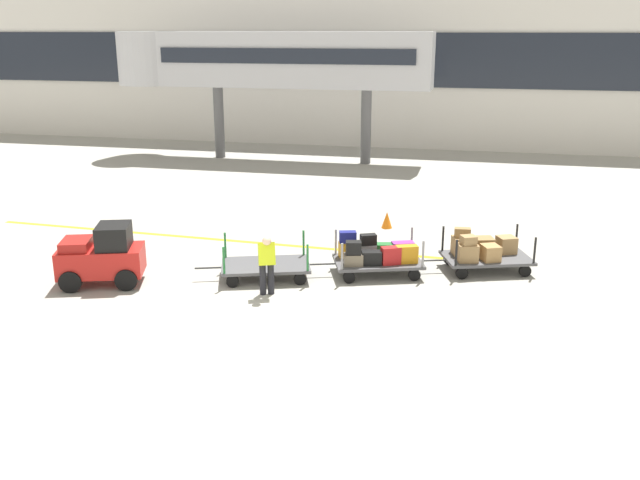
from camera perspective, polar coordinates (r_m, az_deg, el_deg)
The scene contains 10 objects.
ground_plane at distance 15.50m, azimuth -7.27°, elevation -7.26°, with size 120.00×120.00×0.00m, color #9E9B91.
apron_lead_line at distance 22.04m, azimuth -9.02°, elevation 0.10°, with size 15.09×0.20×0.01m, color yellow.
terminal_building at distance 39.58m, azimuth 5.76°, elevation 13.98°, with size 62.37×2.51×8.59m.
jet_bridge at distance 34.95m, azimuth -5.21°, elevation 14.50°, with size 15.77×3.00×6.19m.
baggage_tug at distance 18.59m, azimuth -17.47°, elevation -1.28°, with size 2.34×1.78×1.58m.
baggage_cart_lead at distance 18.32m, azimuth -4.52°, elevation -2.13°, with size 3.07×2.07×1.10m.
baggage_cart_middle at distance 18.55m, azimuth 4.67°, elevation -1.23°, with size 3.07×2.07×1.12m.
baggage_cart_tail at distance 19.30m, azimuth 13.16°, elevation -0.88°, with size 3.07×2.07×1.15m.
baggage_handler at distance 16.99m, azimuth -4.40°, elevation -1.82°, with size 0.53×0.54×1.56m.
safety_cone_near at distance 23.01m, azimuth 5.52°, elevation 1.66°, with size 0.36×0.36×0.55m, color orange.
Camera 1 is at (5.02, -13.22, 6.34)m, focal length 38.93 mm.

